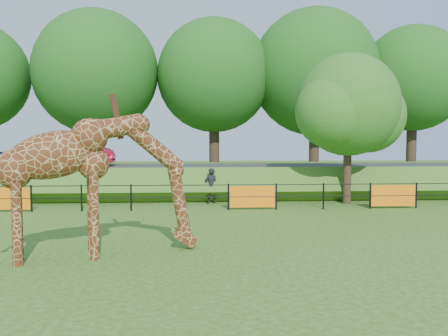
% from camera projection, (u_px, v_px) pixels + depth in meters
% --- Properties ---
extents(ground, '(90.00, 90.00, 0.00)m').
position_uv_depth(ground, '(172.00, 259.00, 12.60)').
color(ground, '#295214').
rests_on(ground, ground).
extents(giraffe, '(5.26, 2.39, 3.71)m').
position_uv_depth(giraffe, '(99.00, 185.00, 12.79)').
color(giraffe, '#5E2B13').
rests_on(giraffe, ground).
extents(perimeter_fence, '(28.07, 0.10, 1.10)m').
position_uv_depth(perimeter_fence, '(180.00, 197.00, 20.53)').
color(perimeter_fence, black).
rests_on(perimeter_fence, ground).
extents(embankment, '(40.00, 9.00, 1.30)m').
position_uv_depth(embankment, '(184.00, 178.00, 27.99)').
color(embankment, '#295214').
rests_on(embankment, ground).
extents(road, '(40.00, 5.00, 0.12)m').
position_uv_depth(road, '(183.00, 168.00, 26.45)').
color(road, '#2C2C2E').
rests_on(road, embankment).
extents(car_red, '(4.60, 1.73, 1.50)m').
position_uv_depth(car_red, '(71.00, 152.00, 26.78)').
color(car_red, red).
rests_on(car_red, road).
extents(visitor, '(0.67, 0.52, 1.61)m').
position_uv_depth(visitor, '(211.00, 186.00, 22.59)').
color(visitor, black).
rests_on(visitor, ground).
extents(tree_east, '(5.40, 4.71, 6.76)m').
position_uv_depth(tree_east, '(350.00, 109.00, 22.36)').
color(tree_east, '#342517').
rests_on(tree_east, ground).
extents(bg_tree_line, '(37.30, 8.80, 11.82)m').
position_uv_depth(bg_tree_line, '(213.00, 75.00, 34.12)').
color(bg_tree_line, '#342517').
rests_on(bg_tree_line, ground).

